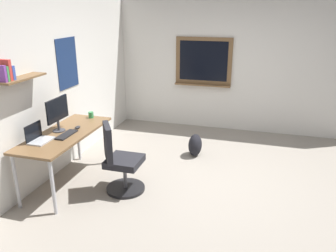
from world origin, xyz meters
name	(u,v)px	position (x,y,z in m)	size (l,w,h in m)	color
ground_plane	(220,187)	(0.00, 0.00, 0.00)	(5.20, 5.20, 0.00)	gray
wall_back	(55,83)	(0.00, 2.45, 1.30)	(5.00, 0.30, 2.60)	silver
wall_right	(240,65)	(2.45, 0.03, 1.30)	(0.22, 5.00, 2.60)	silver
desk	(65,138)	(-0.47, 2.05, 0.68)	(1.56, 0.63, 0.75)	brown
office_chair	(120,163)	(-0.47, 1.27, 0.41)	(0.55, 0.57, 0.95)	black
laptop	(38,137)	(-0.82, 2.20, 0.81)	(0.31, 0.21, 0.23)	#ADAFB5
monitor_primary	(57,112)	(-0.43, 2.16, 1.02)	(0.46, 0.17, 0.46)	#38383D
keyboard	(66,135)	(-0.55, 1.98, 0.76)	(0.37, 0.13, 0.02)	black
computer_mouse	(78,127)	(-0.27, 1.98, 0.77)	(0.10, 0.06, 0.03)	#262628
coffee_mug	(91,115)	(0.22, 2.03, 0.80)	(0.08, 0.08, 0.09)	#338C4C
backpack	(195,145)	(0.93, 0.55, 0.18)	(0.32, 0.22, 0.37)	black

